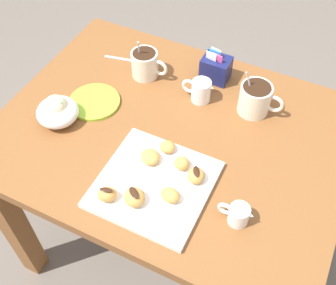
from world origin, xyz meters
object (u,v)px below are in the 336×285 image
(beignet_5, at_px, (182,163))
(coffee_mug_cream_left, at_px, (145,63))
(saucer_lime_left, at_px, (94,103))
(dining_table, at_px, (171,158))
(beignet_6, at_px, (168,147))
(cream_pitcher_white, at_px, (201,90))
(coffee_mug_cream_right, at_px, (256,98))
(pastry_plate_square, at_px, (154,184))
(beignet_0, at_px, (107,194))
(beignet_2, at_px, (170,195))
(ice_cream_bowl, at_px, (57,111))
(beignet_1, at_px, (151,157))
(sugar_caddy, at_px, (216,68))
(chocolate_sauce_pitcher, at_px, (238,214))
(beignet_3, at_px, (134,197))
(beignet_4, at_px, (196,176))

(beignet_5, bearing_deg, coffee_mug_cream_left, 131.76)
(coffee_mug_cream_left, relative_size, saucer_lime_left, 0.86)
(dining_table, distance_m, beignet_6, 0.18)
(cream_pitcher_white, bearing_deg, coffee_mug_cream_right, 9.13)
(pastry_plate_square, height_order, cream_pitcher_white, cream_pitcher_white)
(beignet_0, xyz_separation_m, beignet_2, (0.14, 0.07, -0.00))
(ice_cream_bowl, height_order, saucer_lime_left, ice_cream_bowl)
(saucer_lime_left, height_order, beignet_1, beignet_1)
(sugar_caddy, distance_m, chocolate_sauce_pitcher, 0.53)
(dining_table, bearing_deg, saucer_lime_left, -179.26)
(pastry_plate_square, relative_size, sugar_caddy, 2.71)
(ice_cream_bowl, relative_size, beignet_1, 2.26)
(beignet_0, bearing_deg, cream_pitcher_white, 81.95)
(beignet_0, xyz_separation_m, beignet_3, (0.07, 0.02, 0.00))
(chocolate_sauce_pitcher, bearing_deg, coffee_mug_cream_left, 140.30)
(coffee_mug_cream_left, bearing_deg, beignet_5, -48.24)
(saucer_lime_left, bearing_deg, ice_cream_bowl, -118.26)
(saucer_lime_left, bearing_deg, beignet_1, -25.61)
(cream_pitcher_white, relative_size, beignet_0, 2.13)
(dining_table, distance_m, coffee_mug_cream_right, 0.32)
(dining_table, distance_m, pastry_plate_square, 0.24)
(beignet_3, bearing_deg, beignet_0, -161.48)
(ice_cream_bowl, distance_m, beignet_1, 0.33)
(beignet_2, height_order, beignet_6, beignet_2)
(pastry_plate_square, bearing_deg, beignet_1, 123.17)
(coffee_mug_cream_right, xyz_separation_m, beignet_3, (-0.16, -0.45, -0.02))
(coffee_mug_cream_left, distance_m, cream_pitcher_white, 0.21)
(coffee_mug_cream_left, xyz_separation_m, ice_cream_bowl, (-0.14, -0.29, -0.01))
(beignet_4, bearing_deg, sugar_caddy, 104.94)
(coffee_mug_cream_left, bearing_deg, beignet_2, -54.84)
(beignet_0, distance_m, beignet_1, 0.16)
(ice_cream_bowl, xyz_separation_m, chocolate_sauce_pitcher, (0.60, -0.09, -0.01))
(beignet_0, xyz_separation_m, beignet_5, (0.13, 0.17, -0.00))
(coffee_mug_cream_right, xyz_separation_m, beignet_1, (-0.19, -0.32, -0.02))
(pastry_plate_square, bearing_deg, beignet_5, 60.63)
(pastry_plate_square, relative_size, ice_cream_bowl, 2.30)
(sugar_caddy, bearing_deg, beignet_1, -93.44)
(cream_pitcher_white, bearing_deg, coffee_mug_cream_left, 172.61)
(beignet_1, height_order, beignet_5, beignet_5)
(dining_table, height_order, beignet_3, beignet_3)
(beignet_3, bearing_deg, ice_cream_bowl, 155.38)
(pastry_plate_square, bearing_deg, beignet_2, -23.57)
(cream_pitcher_white, xyz_separation_m, beignet_0, (-0.06, -0.45, -0.01))
(beignet_1, relative_size, beignet_2, 1.05)
(pastry_plate_square, xyz_separation_m, beignet_0, (-0.08, -0.09, 0.03))
(beignet_3, bearing_deg, coffee_mug_cream_right, 70.15)
(saucer_lime_left, bearing_deg, beignet_4, -18.31)
(sugar_caddy, xyz_separation_m, beignet_1, (-0.02, -0.41, -0.01))
(dining_table, relative_size, coffee_mug_cream_left, 7.40)
(coffee_mug_cream_right, bearing_deg, beignet_2, -101.99)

